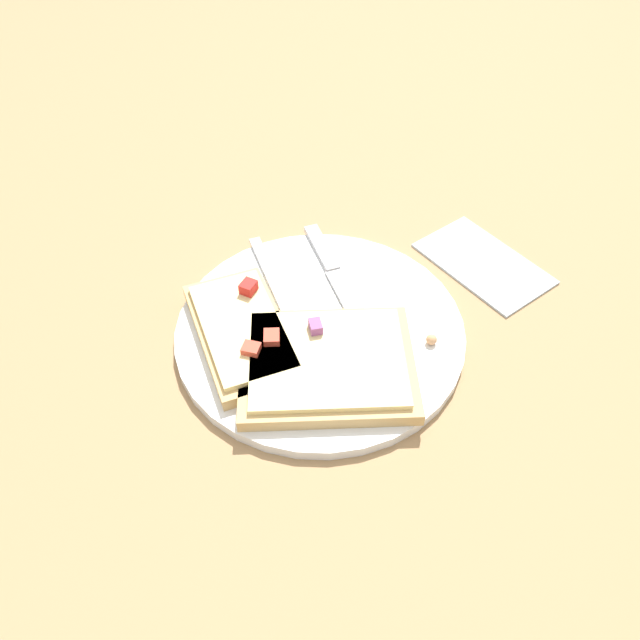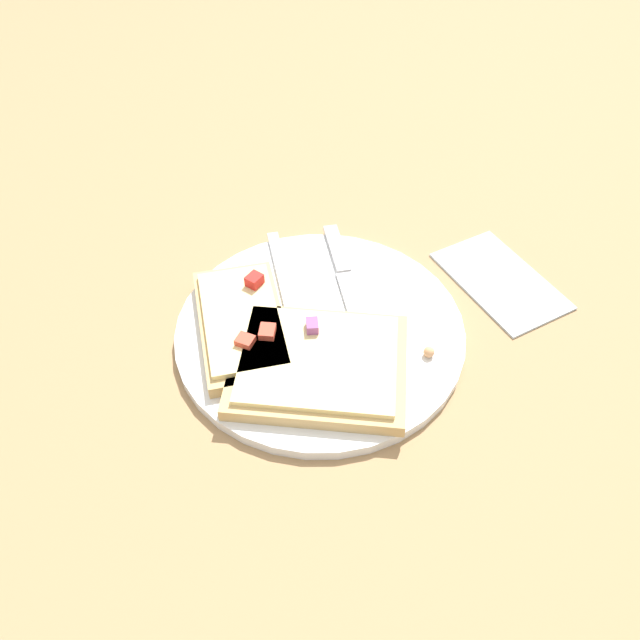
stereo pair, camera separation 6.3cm
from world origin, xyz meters
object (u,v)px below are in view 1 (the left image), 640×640
object	(u,v)px
fork	(288,311)
napkin	(484,262)
plate	(320,330)
pizza_slice_corner	(242,331)
knife	(336,276)
pizza_slice_main	(327,363)

from	to	relation	value
fork	napkin	xyz separation A→B (m)	(0.06, 0.23, -0.01)
plate	napkin	bearing A→B (deg)	82.71
fork	pizza_slice_corner	xyz separation A→B (m)	(0.00, -0.06, 0.01)
knife	pizza_slice_corner	world-z (taller)	pizza_slice_corner
pizza_slice_main	napkin	distance (m)	0.25
pizza_slice_main	pizza_slice_corner	size ratio (longest dim) A/B	1.20
fork	pizza_slice_main	distance (m)	0.09
fork	pizza_slice_corner	bearing A→B (deg)	-72.90
fork	knife	size ratio (longest dim) A/B	1.06
plate	pizza_slice_main	distance (m)	0.06
pizza_slice_corner	napkin	xyz separation A→B (m)	(0.06, 0.29, -0.02)
fork	pizza_slice_main	bearing A→B (deg)	8.01
plate	napkin	size ratio (longest dim) A/B	2.00
knife	plate	bearing A→B (deg)	-33.06
pizza_slice_corner	plate	bearing A→B (deg)	79.36
pizza_slice_main	napkin	xyz separation A→B (m)	(-0.02, 0.25, -0.02)
knife	pizza_slice_main	distance (m)	0.13
knife	pizza_slice_corner	xyz separation A→B (m)	(0.01, -0.13, 0.01)
fork	napkin	size ratio (longest dim) A/B	1.48
plate	pizza_slice_corner	distance (m)	0.08
knife	napkin	xyz separation A→B (m)	(0.08, 0.16, -0.01)
knife	pizza_slice_main	world-z (taller)	pizza_slice_main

